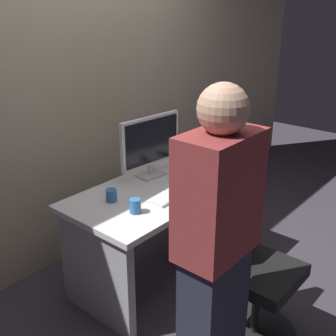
{
  "coord_description": "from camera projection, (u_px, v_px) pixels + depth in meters",
  "views": [
    {
      "loc": [
        -2.02,
        -1.77,
        1.94
      ],
      "look_at": [
        0.0,
        -0.05,
        0.87
      ],
      "focal_mm": 44.63,
      "sensor_mm": 36.0,
      "label": 1
    }
  ],
  "objects": [
    {
      "name": "ground_plane",
      "position": [
        163.0,
        272.0,
        3.21
      ],
      "size": [
        9.0,
        9.0,
        0.0
      ],
      "primitive_type": "plane",
      "color": "#3D3842"
    },
    {
      "name": "wall_back",
      "position": [
        82.0,
        64.0,
        3.13
      ],
      "size": [
        6.4,
        0.1,
        3.0
      ],
      "primitive_type": "cube",
      "color": "tan",
      "rests_on": "ground"
    },
    {
      "name": "desk",
      "position": [
        163.0,
        214.0,
        3.03
      ],
      "size": [
        1.41,
        0.72,
        0.72
      ],
      "color": "white",
      "rests_on": "ground"
    },
    {
      "name": "office_chair",
      "position": [
        250.0,
        273.0,
        2.49
      ],
      "size": [
        0.52,
        0.52,
        0.94
      ],
      "color": "black",
      "rests_on": "ground"
    },
    {
      "name": "person_at_desk",
      "position": [
        216.0,
        254.0,
        1.95
      ],
      "size": [
        0.4,
        0.24,
        1.64
      ],
      "color": "#262838",
      "rests_on": "ground"
    },
    {
      "name": "monitor",
      "position": [
        151.0,
        143.0,
        3.02
      ],
      "size": [
        0.54,
        0.16,
        0.46
      ],
      "color": "silver",
      "rests_on": "desk"
    },
    {
      "name": "keyboard",
      "position": [
        174.0,
        193.0,
        2.82
      ],
      "size": [
        0.44,
        0.15,
        0.02
      ],
      "primitive_type": "cube",
      "rotation": [
        0.0,
        0.0,
        0.06
      ],
      "color": "white",
      "rests_on": "desk"
    },
    {
      "name": "mouse",
      "position": [
        198.0,
        179.0,
        3.02
      ],
      "size": [
        0.06,
        0.1,
        0.03
      ],
      "primitive_type": "ellipsoid",
      "color": "black",
      "rests_on": "desk"
    },
    {
      "name": "cup_near_keyboard",
      "position": [
        135.0,
        206.0,
        2.56
      ],
      "size": [
        0.07,
        0.07,
        0.09
      ],
      "primitive_type": "cylinder",
      "color": "#3372B2",
      "rests_on": "desk"
    },
    {
      "name": "cup_by_monitor",
      "position": [
        111.0,
        195.0,
        2.71
      ],
      "size": [
        0.07,
        0.07,
        0.08
      ],
      "primitive_type": "cylinder",
      "color": "#3372B2",
      "rests_on": "desk"
    },
    {
      "name": "book_stack",
      "position": [
        193.0,
        159.0,
        3.33
      ],
      "size": [
        0.22,
        0.18,
        0.08
      ],
      "color": "beige",
      "rests_on": "desk"
    },
    {
      "name": "cell_phone",
      "position": [
        215.0,
        172.0,
        3.18
      ],
      "size": [
        0.09,
        0.15,
        0.01
      ],
      "primitive_type": "cube",
      "rotation": [
        0.0,
        0.0,
        -0.17
      ],
      "color": "black",
      "rests_on": "desk"
    }
  ]
}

